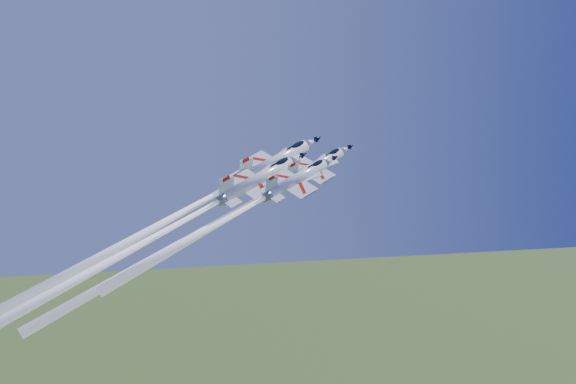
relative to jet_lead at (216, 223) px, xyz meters
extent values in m
cylinder|color=white|center=(17.77, 7.08, 7.65)|extent=(4.84, 6.42, 10.98)
cone|color=white|center=(23.42, 9.33, 10.09)|extent=(2.77, 2.89, 2.91)
cone|color=black|center=(24.73, 9.86, 10.66)|extent=(1.40, 1.46, 1.46)
cone|color=slate|center=(12.55, 5.00, 5.40)|extent=(2.54, 2.50, 2.01)
ellipsoid|color=black|center=(21.28, 8.29, 9.81)|extent=(2.96, 2.14, 2.05)
cube|color=black|center=(20.03, 7.72, 9.50)|extent=(1.01, 0.60, 0.67)
cube|color=white|center=(16.86, 6.79, 7.04)|extent=(7.14, 8.98, 3.75)
cube|color=white|center=(19.12, 8.87, 8.57)|extent=(3.11, 2.08, 1.49)
cube|color=white|center=(20.16, 6.90, 7.98)|extent=(3.11, 2.08, 1.49)
cube|color=white|center=(13.33, 5.34, 5.65)|extent=(3.78, 4.90, 2.02)
cube|color=white|center=(13.22, 4.84, 7.11)|extent=(2.60, 1.95, 3.33)
cube|color=#B51A09|center=(13.17, 4.45, 8.32)|extent=(1.15, 0.72, 0.91)
cube|color=black|center=(17.96, 7.41, 6.90)|extent=(8.21, 3.65, 3.66)
sphere|color=white|center=(12.35, 4.92, 5.32)|extent=(0.97, 1.00, 0.95)
cone|color=white|center=(-7.61, -3.03, -3.29)|extent=(12.88, 20.19, 42.66)
cylinder|color=white|center=(11.28, 10.72, 8.06)|extent=(5.89, 7.81, 13.36)
cone|color=white|center=(18.16, 13.45, 11.02)|extent=(3.37, 3.52, 3.55)
cone|color=black|center=(19.75, 14.09, 11.71)|extent=(1.70, 1.77, 1.78)
cone|color=slate|center=(4.94, 8.19, 5.32)|extent=(3.09, 3.04, 2.44)
ellipsoid|color=black|center=(15.56, 12.18, 10.68)|extent=(3.60, 2.61, 2.49)
cube|color=black|center=(14.04, 11.50, 10.30)|extent=(1.23, 0.73, 0.81)
cube|color=white|center=(10.19, 10.36, 7.31)|extent=(8.68, 10.93, 4.56)
cube|color=white|center=(12.93, 12.89, 9.18)|extent=(3.78, 2.52, 1.81)
cube|color=white|center=(14.19, 10.49, 8.46)|extent=(3.78, 2.52, 1.81)
cube|color=white|center=(5.89, 8.60, 5.62)|extent=(4.60, 5.96, 2.45)
cube|color=white|center=(5.75, 7.99, 7.40)|extent=(3.17, 2.37, 4.05)
cube|color=#B51A09|center=(5.70, 7.52, 8.88)|extent=(1.39, 0.88, 1.10)
cube|color=black|center=(11.52, 11.12, 7.14)|extent=(9.99, 4.44, 4.45)
sphere|color=white|center=(4.70, 8.09, 5.22)|extent=(1.18, 1.21, 1.16)
cone|color=white|center=(-13.28, 0.93, -2.53)|extent=(12.31, 18.86, 38.86)
cylinder|color=white|center=(12.91, -1.06, 6.83)|extent=(4.79, 6.36, 10.87)
cone|color=white|center=(18.50, 1.17, 9.25)|extent=(2.74, 2.86, 2.89)
cone|color=black|center=(19.81, 1.69, 9.81)|extent=(1.38, 1.44, 1.45)
cone|color=slate|center=(7.75, -3.12, 4.61)|extent=(2.51, 2.47, 1.99)
ellipsoid|color=black|center=(16.39, 0.13, 8.97)|extent=(2.93, 2.12, 2.02)
cube|color=black|center=(15.15, -0.43, 8.66)|extent=(1.00, 0.59, 0.66)
cube|color=white|center=(12.02, -1.35, 6.22)|extent=(7.07, 8.89, 3.71)
cube|color=white|center=(14.25, 0.71, 7.75)|extent=(3.08, 2.06, 1.47)
cube|color=white|center=(15.28, -1.24, 7.16)|extent=(3.08, 2.06, 1.47)
cube|color=white|center=(8.52, -2.79, 4.85)|extent=(3.75, 4.85, 2.00)
cube|color=white|center=(8.41, -3.28, 6.30)|extent=(2.58, 1.93, 3.29)
cube|color=#B51A09|center=(8.36, -3.67, 7.50)|extent=(1.14, 0.71, 0.90)
cube|color=black|center=(13.10, -0.73, 6.08)|extent=(8.13, 3.61, 3.63)
sphere|color=white|center=(7.55, -3.20, 4.52)|extent=(0.96, 0.99, 0.95)
cone|color=white|center=(-4.55, -8.02, -0.70)|extent=(8.68, 13.06, 26.39)
cylinder|color=white|center=(7.24, 3.47, 6.15)|extent=(5.80, 7.69, 13.16)
cone|color=white|center=(14.01, 6.16, 9.07)|extent=(3.32, 3.47, 3.49)
cone|color=black|center=(15.59, 6.79, 9.74)|extent=(1.67, 1.75, 1.75)
cone|color=slate|center=(0.99, 0.98, 3.45)|extent=(3.04, 2.99, 2.41)
ellipsoid|color=black|center=(11.45, 4.91, 8.73)|extent=(3.55, 2.57, 2.45)
cube|color=black|center=(9.96, 4.23, 8.36)|extent=(1.22, 0.72, 0.80)
cube|color=white|center=(6.16, 3.12, 5.41)|extent=(8.55, 10.76, 4.49)
cube|color=white|center=(8.86, 5.61, 7.25)|extent=(3.73, 2.49, 1.79)
cube|color=white|center=(10.11, 3.25, 6.54)|extent=(3.73, 2.49, 1.79)
cube|color=white|center=(1.92, 1.38, 3.74)|extent=(4.53, 5.87, 2.42)
cube|color=white|center=(1.79, 0.78, 5.49)|extent=(3.12, 2.34, 3.99)
cube|color=#B51A09|center=(1.74, 0.31, 6.95)|extent=(1.37, 0.86, 1.09)
cube|color=black|center=(7.47, 3.86, 5.24)|extent=(9.84, 4.37, 4.39)
sphere|color=white|center=(0.75, 0.88, 3.35)|extent=(1.16, 1.19, 1.14)
cone|color=white|center=(-22.42, -8.35, -6.64)|extent=(15.03, 23.52, 49.58)
camera|label=1|loc=(-6.53, -99.09, 22.74)|focal=40.00mm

